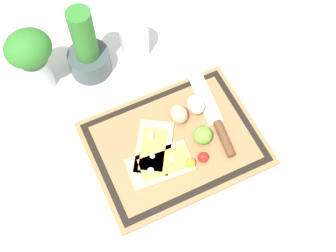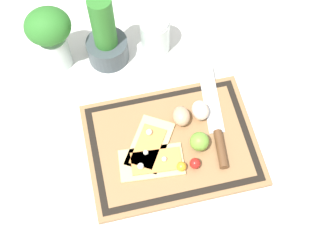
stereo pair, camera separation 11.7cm
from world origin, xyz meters
name	(u,v)px [view 1 (the left image)]	position (x,y,z in m)	size (l,w,h in m)	color
ground_plane	(175,145)	(0.00, 0.00, 0.00)	(6.00, 6.00, 0.00)	silver
cutting_board	(175,143)	(0.00, 0.00, 0.01)	(0.42, 0.32, 0.02)	#997047
pizza_slice_near	(161,165)	(-0.06, -0.04, 0.02)	(0.16, 0.10, 0.02)	#DBBC7F
pizza_slice_far	(154,148)	(-0.06, 0.01, 0.02)	(0.15, 0.17, 0.02)	#DBBC7F
knife	(216,122)	(0.12, 0.00, 0.02)	(0.07, 0.31, 0.02)	silver
egg_brown	(179,114)	(0.04, 0.06, 0.04)	(0.04, 0.05, 0.04)	tan
egg_pink	(196,105)	(0.09, 0.06, 0.04)	(0.04, 0.05, 0.04)	beige
lime	(203,135)	(0.06, -0.02, 0.04)	(0.05, 0.05, 0.05)	#70A838
cherry_tomato_red	(203,157)	(0.04, -0.07, 0.03)	(0.03, 0.03, 0.03)	red
cherry_tomato_yellow	(191,163)	(0.01, -0.07, 0.03)	(0.02, 0.02, 0.02)	gold
herb_pot	(87,52)	(-0.11, 0.31, 0.08)	(0.11, 0.11, 0.23)	#3D474C
sauce_jar	(134,40)	(0.03, 0.31, 0.05)	(0.08, 0.08, 0.11)	silver
herb_glass	(31,56)	(-0.24, 0.32, 0.12)	(0.12, 0.10, 0.20)	silver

